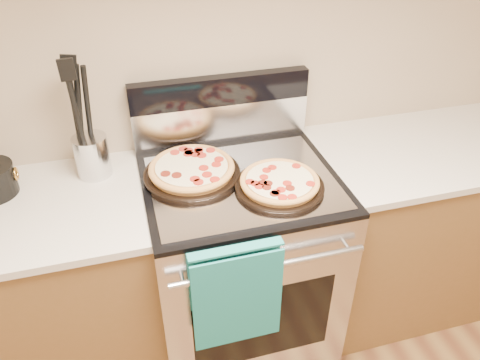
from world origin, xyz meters
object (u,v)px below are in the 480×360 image
object	(u,v)px
range_body	(240,265)
pepperoni_pizza_back	(192,170)
utensil_crock	(92,156)
pepperoni_pizza_front	(280,183)

from	to	relation	value
range_body	pepperoni_pizza_back	bearing A→B (deg)	161.12
range_body	pepperoni_pizza_back	world-z (taller)	pepperoni_pizza_back
range_body	utensil_crock	world-z (taller)	utensil_crock
range_body	utensil_crock	size ratio (longest dim) A/B	5.40
range_body	pepperoni_pizza_back	distance (m)	0.54
pepperoni_pizza_back	utensil_crock	xyz separation A→B (m)	(-0.37, 0.14, 0.04)
pepperoni_pizza_front	utensil_crock	bearing A→B (deg)	154.88
utensil_crock	range_body	bearing A→B (deg)	-20.33
pepperoni_pizza_front	range_body	bearing A→B (deg)	137.65
pepperoni_pizza_back	pepperoni_pizza_front	world-z (taller)	pepperoni_pizza_back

